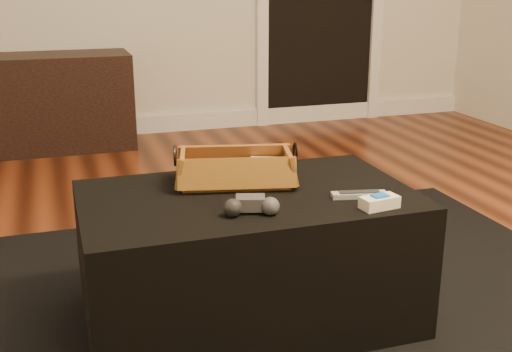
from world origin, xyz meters
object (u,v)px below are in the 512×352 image
object	(u,v)px
tv_remote	(230,178)
cream_gadget	(379,202)
silver_remote	(359,195)
wicker_basket	(236,171)
media_cabinet	(7,105)
ottoman	(248,257)
game_controller	(251,205)

from	to	relation	value
tv_remote	cream_gadget	world-z (taller)	cream_gadget
tv_remote	silver_remote	xyz separation A→B (m)	(0.33, -0.23, -0.01)
tv_remote	wicker_basket	world-z (taller)	wicker_basket
wicker_basket	media_cabinet	bearing A→B (deg)	108.77
ottoman	wicker_basket	distance (m)	0.27
wicker_basket	silver_remote	bearing A→B (deg)	-36.86
media_cabinet	cream_gadget	size ratio (longest dim) A/B	13.07
wicker_basket	cream_gadget	bearing A→B (deg)	-45.73
tv_remote	game_controller	size ratio (longest dim) A/B	1.23
wicker_basket	game_controller	distance (m)	0.27
wicker_basket	cream_gadget	xyz separation A→B (m)	(0.33, -0.33, -0.03)
media_cabinet	tv_remote	distance (m)	2.47
game_controller	ottoman	bearing A→B (deg)	75.93
tv_remote	game_controller	world-z (taller)	game_controller
wicker_basket	silver_remote	world-z (taller)	wicker_basket
silver_remote	cream_gadget	world-z (taller)	cream_gadget
tv_remote	cream_gadget	size ratio (longest dim) A/B	1.72
wicker_basket	cream_gadget	distance (m)	0.47
game_controller	tv_remote	bearing A→B (deg)	87.25
tv_remote	cream_gadget	bearing A→B (deg)	-36.12
silver_remote	cream_gadget	size ratio (longest dim) A/B	1.46
tv_remote	silver_remote	world-z (taller)	tv_remote
media_cabinet	tv_remote	bearing A→B (deg)	-71.78
cream_gadget	game_controller	bearing A→B (deg)	169.52
media_cabinet	silver_remote	bearing A→B (deg)	-66.69
wicker_basket	silver_remote	size ratio (longest dim) A/B	2.43
media_cabinet	game_controller	xyz separation A→B (m)	(0.76, -2.60, 0.16)
game_controller	silver_remote	world-z (taller)	game_controller
game_controller	cream_gadget	world-z (taller)	game_controller
media_cabinet	game_controller	world-z (taller)	media_cabinet
ottoman	wicker_basket	xyz separation A→B (m)	(-0.01, 0.10, 0.25)
ottoman	tv_remote	distance (m)	0.25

